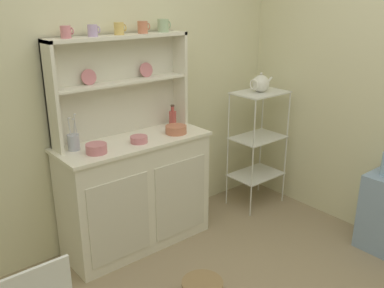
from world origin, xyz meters
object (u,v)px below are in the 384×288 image
(hutch_shelf_unit, at_px, (119,78))
(bowl_mixing_large, at_px, (96,148))
(cup_rose_0, at_px, (66,32))
(bakers_rack, at_px, (258,135))
(hutch_cabinet, at_px, (136,192))
(porcelain_teapot, at_px, (261,83))
(utensil_jar, at_px, (74,142))
(jam_bottle, at_px, (173,118))

(hutch_shelf_unit, height_order, bowl_mixing_large, hutch_shelf_unit)
(cup_rose_0, bearing_deg, bakers_rack, -8.57)
(hutch_cabinet, xyz_separation_m, bowl_mixing_large, (-0.34, -0.07, 0.45))
(cup_rose_0, distance_m, bowl_mixing_large, 0.77)
(porcelain_teapot, bearing_deg, bakers_rack, 0.00)
(bowl_mixing_large, xyz_separation_m, utensil_jar, (-0.09, 0.15, 0.03))
(cup_rose_0, bearing_deg, jam_bottle, -2.55)
(jam_bottle, bearing_deg, bakers_rack, -14.49)
(utensil_jar, bearing_deg, jam_bottle, 0.58)
(cup_rose_0, relative_size, utensil_jar, 0.32)
(hutch_cabinet, relative_size, jam_bottle, 6.43)
(hutch_shelf_unit, height_order, bakers_rack, hutch_shelf_unit)
(hutch_shelf_unit, distance_m, cup_rose_0, 0.52)
(bowl_mixing_large, distance_m, utensil_jar, 0.18)
(cup_rose_0, bearing_deg, hutch_shelf_unit, 6.36)
(hutch_cabinet, distance_m, bakers_rack, 1.25)
(bowl_mixing_large, relative_size, porcelain_teapot, 0.59)
(cup_rose_0, xyz_separation_m, bowl_mixing_large, (0.05, -0.20, -0.75))
(cup_rose_0, xyz_separation_m, jam_bottle, (0.81, -0.04, -0.71))
(hutch_shelf_unit, distance_m, bakers_rack, 1.40)
(porcelain_teapot, bearing_deg, hutch_shelf_unit, 166.86)
(porcelain_teapot, bearing_deg, hutch_cabinet, 174.38)
(bowl_mixing_large, bearing_deg, cup_rose_0, 104.18)
(cup_rose_0, distance_m, porcelain_teapot, 1.70)
(hutch_shelf_unit, bearing_deg, bowl_mixing_large, -144.59)
(utensil_jar, bearing_deg, hutch_shelf_unit, 11.65)
(hutch_shelf_unit, bearing_deg, jam_bottle, -10.52)
(hutch_cabinet, distance_m, bowl_mixing_large, 0.57)
(cup_rose_0, bearing_deg, porcelain_teapot, -8.58)
(hutch_cabinet, bearing_deg, utensil_jar, 169.63)
(hutch_cabinet, bearing_deg, cup_rose_0, 162.37)
(cup_rose_0, height_order, bowl_mixing_large, cup_rose_0)
(hutch_cabinet, height_order, cup_rose_0, cup_rose_0)
(bakers_rack, xyz_separation_m, porcelain_teapot, (-0.00, -0.00, 0.47))
(bowl_mixing_large, bearing_deg, hutch_shelf_unit, 35.41)
(utensil_jar, bearing_deg, bowl_mixing_large, -59.43)
(hutch_cabinet, height_order, bowl_mixing_large, bowl_mixing_large)
(jam_bottle, distance_m, utensil_jar, 0.85)
(hutch_shelf_unit, xyz_separation_m, bowl_mixing_large, (-0.34, -0.24, -0.40))
(utensil_jar, relative_size, porcelain_teapot, 1.06)
(bakers_rack, bearing_deg, cup_rose_0, 171.43)
(hutch_cabinet, relative_size, porcelain_teapot, 4.79)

